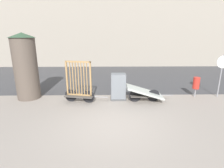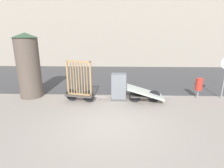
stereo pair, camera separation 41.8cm
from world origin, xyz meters
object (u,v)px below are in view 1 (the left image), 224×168
(advertising_column, at_px, (26,66))
(bike_cart_with_bedframe, at_px, (79,88))
(trash_bin, at_px, (196,83))
(sign_post, at_px, (222,69))
(bike_cart_with_mattress, at_px, (144,93))
(utility_cabinet, at_px, (118,87))

(advertising_column, bearing_deg, bike_cart_with_bedframe, -13.57)
(trash_bin, relative_size, sign_post, 0.48)
(bike_cart_with_mattress, xyz_separation_m, trash_bin, (2.79, 0.65, 0.28))
(advertising_column, bearing_deg, sign_post, -0.06)
(bike_cart_with_bedframe, bearing_deg, sign_post, 16.45)
(utility_cabinet, xyz_separation_m, trash_bin, (4.03, 0.28, 0.12))
(bike_cart_with_bedframe, distance_m, advertising_column, 2.93)
(advertising_column, bearing_deg, bike_cart_with_mattress, -6.38)
(sign_post, bearing_deg, utility_cabinet, -177.07)
(utility_cabinet, relative_size, sign_post, 0.59)
(trash_bin, height_order, sign_post, sign_post)
(trash_bin, xyz_separation_m, advertising_column, (-8.59, 0.00, 0.91))
(bike_cart_with_bedframe, height_order, bike_cart_with_mattress, bike_cart_with_bedframe)
(advertising_column, bearing_deg, utility_cabinet, -3.48)
(utility_cabinet, bearing_deg, sign_post, 2.93)
(bike_cart_with_mattress, relative_size, sign_post, 1.02)
(utility_cabinet, bearing_deg, bike_cart_with_bedframe, -168.73)
(bike_cart_with_bedframe, relative_size, trash_bin, 2.00)
(bike_cart_with_bedframe, height_order, trash_bin, bike_cart_with_bedframe)
(bike_cart_with_bedframe, bearing_deg, trash_bin, 17.58)
(utility_cabinet, height_order, sign_post, sign_post)
(bike_cart_with_mattress, height_order, utility_cabinet, utility_cabinet)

